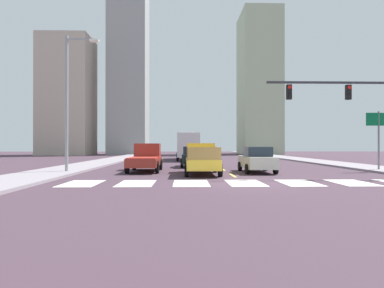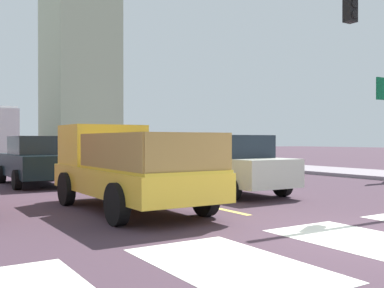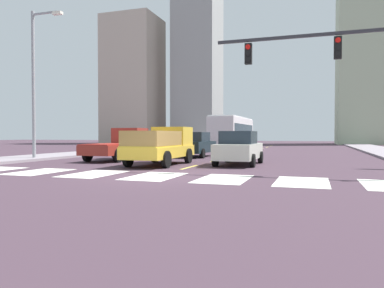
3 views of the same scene
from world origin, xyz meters
name	(u,v)px [view 2 (image 2 of 3)]	position (x,y,z in m)	size (l,w,h in m)	color
ground_plane	(363,240)	(0.00, 0.00, 0.00)	(160.00, 160.00, 0.00)	#412F3A
sidewalk_right	(237,164)	(11.46, 18.00, 0.07)	(3.61, 110.00, 0.15)	gray
crosswalk_stripe_2	(230,264)	(-2.62, 0.00, 0.00)	(1.69, 2.86, 0.01)	silver
crosswalk_stripe_3	(363,240)	(0.00, 0.00, 0.00)	(1.69, 2.86, 0.01)	silver
lane_dash_0	(217,208)	(0.00, 4.00, 0.00)	(0.16, 2.40, 0.01)	#D6C44F
lane_dash_1	(128,189)	(0.00, 9.00, 0.00)	(0.16, 2.40, 0.01)	#D6C44F
lane_dash_2	(78,178)	(0.00, 14.00, 0.00)	(0.16, 2.40, 0.01)	#D6C44F
lane_dash_3	(47,171)	(0.00, 19.00, 0.00)	(0.16, 2.40, 0.01)	#D6C44F
lane_dash_4	(25,166)	(0.00, 24.00, 0.00)	(0.16, 2.40, 0.01)	#D6C44F
lane_dash_5	(10,163)	(0.00, 29.00, 0.00)	(0.16, 2.40, 0.01)	#D6C44F
pickup_stakebed	(122,168)	(-1.83, 5.20, 0.94)	(2.18, 5.20, 1.96)	gold
sedan_mid	(228,165)	(1.95, 6.15, 0.86)	(2.02, 4.40, 1.72)	beige
sedan_far	(36,161)	(-2.23, 11.87, 0.86)	(2.02, 4.40, 1.72)	black
tower_tall_centre	(79,38)	(12.84, 52.91, 14.80)	(7.77, 10.61, 29.60)	#A9B796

